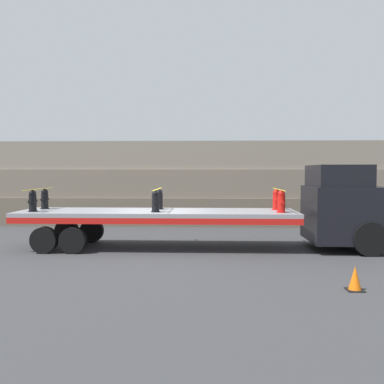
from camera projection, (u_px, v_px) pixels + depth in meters
ground_plane at (158, 248)px, 14.93m from camera, size 120.00×120.00×0.00m
rock_cliff at (174, 183)px, 22.09m from camera, size 60.00×3.30×4.16m
truck_cab at (347, 207)px, 14.60m from camera, size 2.47×2.64×2.89m
flatbed_trailer at (139, 218)px, 14.91m from camera, size 9.58×2.52×1.31m
fire_hydrant_black_near_0 at (33, 201)px, 14.49m from camera, size 0.32×0.56×0.74m
fire_hydrant_black_far_0 at (45, 199)px, 15.55m from camera, size 0.32×0.56×0.74m
fire_hydrant_black_near_1 at (156, 202)px, 14.32m from camera, size 0.32×0.56×0.74m
fire_hydrant_black_far_1 at (159, 199)px, 15.38m from camera, size 0.32×0.56×0.74m
fire_hydrant_red_near_2 at (281, 202)px, 14.15m from camera, size 0.32×0.56×0.74m
fire_hydrant_red_far_2 at (276, 200)px, 15.21m from camera, size 0.32×0.56×0.74m
cargo_strap_rear at (39, 189)px, 15.00m from camera, size 0.05×2.62×0.01m
cargo_strap_middle at (157, 189)px, 14.83m from camera, size 0.05×2.62×0.01m
cargo_strap_front at (279, 189)px, 14.66m from camera, size 0.05×2.62×0.01m
traffic_cone at (355, 279)px, 9.57m from camera, size 0.37×0.37×0.55m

